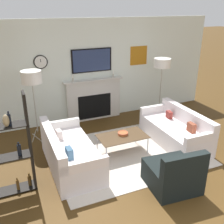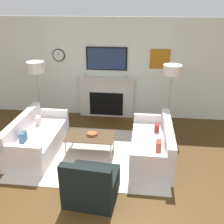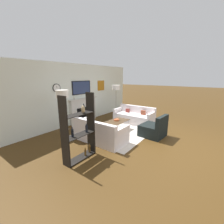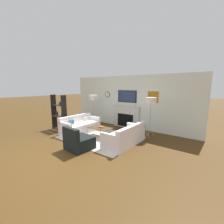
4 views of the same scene
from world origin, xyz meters
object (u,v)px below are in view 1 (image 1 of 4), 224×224
at_px(couch_left, 69,154).
at_px(floor_lamp_right, 162,64).
at_px(armchair, 173,175).
at_px(decorative_bowl, 123,133).
at_px(shelf_unit, 3,150).
at_px(couch_right, 176,131).
at_px(floor_lamp_left, 31,78).
at_px(coffee_table, 122,137).

relative_size(couch_left, floor_lamp_right, 1.08).
bearing_deg(armchair, decorative_bowl, 100.05).
distance_m(floor_lamp_right, shelf_unit, 4.46).
height_order(couch_right, floor_lamp_left, floor_lamp_left).
bearing_deg(floor_lamp_right, floor_lamp_left, 180.00).
xyz_separation_m(couch_left, floor_lamp_left, (-0.40, 1.32, 1.25)).
relative_size(coffee_table, floor_lamp_left, 0.61).
bearing_deg(couch_left, decorative_bowl, 5.34).
xyz_separation_m(armchair, floor_lamp_right, (1.44, 2.68, 1.29)).
height_order(coffee_table, shelf_unit, shelf_unit).
relative_size(couch_right, coffee_table, 1.78).
bearing_deg(armchair, couch_right, 52.40).
xyz_separation_m(coffee_table, decorative_bowl, (0.04, 0.05, 0.06)).
xyz_separation_m(couch_left, shelf_unit, (-1.14, -0.34, 0.54)).
distance_m(couch_left, coffee_table, 1.19).
relative_size(couch_left, shelf_unit, 1.06).
xyz_separation_m(armchair, shelf_unit, (-2.63, 1.02, 0.55)).
relative_size(floor_lamp_right, shelf_unit, 0.98).
bearing_deg(floor_lamp_right, couch_left, -155.70).
distance_m(couch_left, floor_lamp_right, 3.45).
xyz_separation_m(couch_right, shelf_unit, (-3.67, -0.34, 0.54)).
relative_size(armchair, shelf_unit, 0.50).
bearing_deg(shelf_unit, coffee_table, 9.81).
relative_size(coffee_table, decorative_bowl, 4.60).
bearing_deg(couch_right, floor_lamp_left, 155.70).
relative_size(floor_lamp_left, floor_lamp_right, 0.99).
bearing_deg(couch_left, coffee_table, 3.18).
height_order(armchair, decorative_bowl, armchair).
relative_size(couch_left, armchair, 2.10).
height_order(armchair, coffee_table, armchair).
bearing_deg(coffee_table, armchair, -78.26).
relative_size(armchair, coffee_table, 0.85).
distance_m(couch_right, decorative_bowl, 1.32).
xyz_separation_m(armchair, decorative_bowl, (-0.26, 1.47, 0.17)).
xyz_separation_m(couch_right, decorative_bowl, (-1.31, 0.11, 0.16)).
bearing_deg(armchair, floor_lamp_right, 61.68).
bearing_deg(decorative_bowl, coffee_table, -126.03).
height_order(couch_left, coffee_table, couch_left).
xyz_separation_m(coffee_table, shelf_unit, (-2.33, -0.40, 0.44)).
height_order(couch_left, floor_lamp_left, floor_lamp_left).
height_order(decorative_bowl, floor_lamp_left, floor_lamp_left).
bearing_deg(couch_right, shelf_unit, -174.76).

